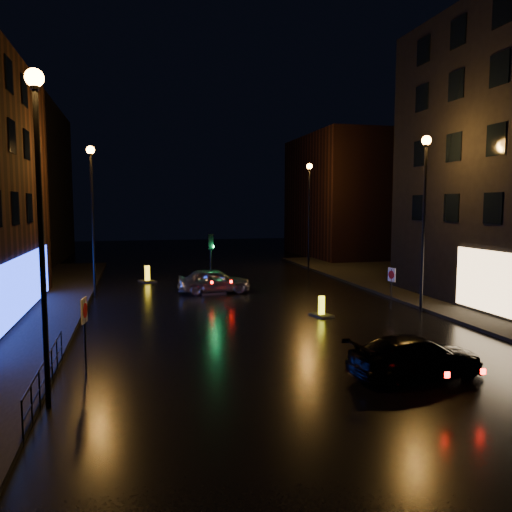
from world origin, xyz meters
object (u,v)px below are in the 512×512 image
object	(u,v)px
traffic_signal	(211,283)
dark_sedan	(416,357)
silver_hatchback	(214,281)
road_sign_left	(84,317)
bollard_far	(147,278)
road_sign_right	(392,278)
bollard_near	(321,312)

from	to	relation	value
traffic_signal	dark_sedan	world-z (taller)	traffic_signal
silver_hatchback	road_sign_left	world-z (taller)	road_sign_left
road_sign_left	bollard_far	bearing A→B (deg)	92.06
bollard_far	road_sign_left	size ratio (longest dim) A/B	0.64
silver_hatchback	dark_sedan	xyz separation A→B (m)	(3.59, -15.77, -0.10)
road_sign_right	dark_sedan	bearing A→B (deg)	50.98
silver_hatchback	bollard_far	size ratio (longest dim) A/B	2.85
silver_hatchback	road_sign_right	xyz separation A→B (m)	(7.76, -6.72, 0.83)
road_sign_left	road_sign_right	world-z (taller)	road_sign_left
dark_sedan	bollard_far	distance (m)	22.21
bollard_near	road_sign_left	world-z (taller)	road_sign_left
silver_hatchback	dark_sedan	size ratio (longest dim) A/B	0.99
bollard_far	road_sign_right	size ratio (longest dim) A/B	0.72
traffic_signal	dark_sedan	distance (m)	16.60
dark_sedan	road_sign_right	distance (m)	10.00
traffic_signal	bollard_near	size ratio (longest dim) A/B	2.79
traffic_signal	bollard_near	bearing A→B (deg)	-62.86
bollard_far	road_sign_left	distance (m)	18.40
silver_hatchback	road_sign_right	size ratio (longest dim) A/B	2.05
traffic_signal	dark_sedan	bearing A→B (deg)	-77.07
dark_sedan	traffic_signal	bearing A→B (deg)	5.95
dark_sedan	road_sign_left	bearing A→B (deg)	66.95
silver_hatchback	bollard_far	bearing A→B (deg)	37.59
dark_sedan	bollard_far	size ratio (longest dim) A/B	2.87
bollard_near	bollard_far	size ratio (longest dim) A/B	0.83
silver_hatchback	bollard_near	xyz separation A→B (m)	(3.86, -7.35, -0.52)
traffic_signal	road_sign_right	bearing A→B (deg)	-42.16
traffic_signal	silver_hatchback	size ratio (longest dim) A/B	0.81
traffic_signal	bollard_far	size ratio (longest dim) A/B	2.32
traffic_signal	bollard_far	world-z (taller)	traffic_signal
traffic_signal	bollard_far	bearing A→B (deg)	126.85
road_sign_left	road_sign_right	size ratio (longest dim) A/B	1.12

